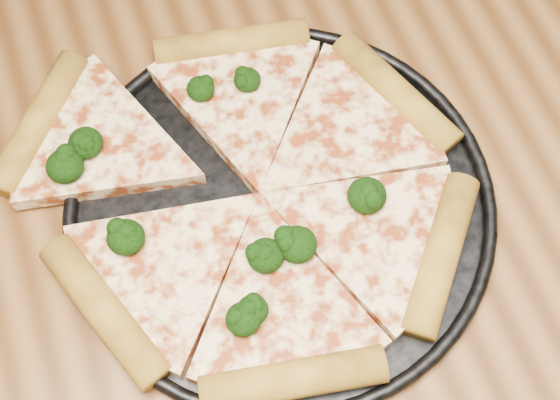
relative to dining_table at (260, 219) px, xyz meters
name	(u,v)px	position (x,y,z in m)	size (l,w,h in m)	color
ground	(269,375)	(0.00, 0.00, -0.66)	(4.00, 4.00, 0.00)	brown
dining_table	(260,219)	(0.00, 0.00, 0.00)	(1.20, 0.90, 0.75)	brown
pizza_pan	(280,204)	(0.01, -0.04, 0.10)	(0.35, 0.35, 0.02)	black
pizza	(250,191)	(-0.01, -0.02, 0.11)	(0.39, 0.37, 0.03)	#FCD79A
broccoli_florets	(213,206)	(-0.05, -0.03, 0.12)	(0.25, 0.23, 0.02)	black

